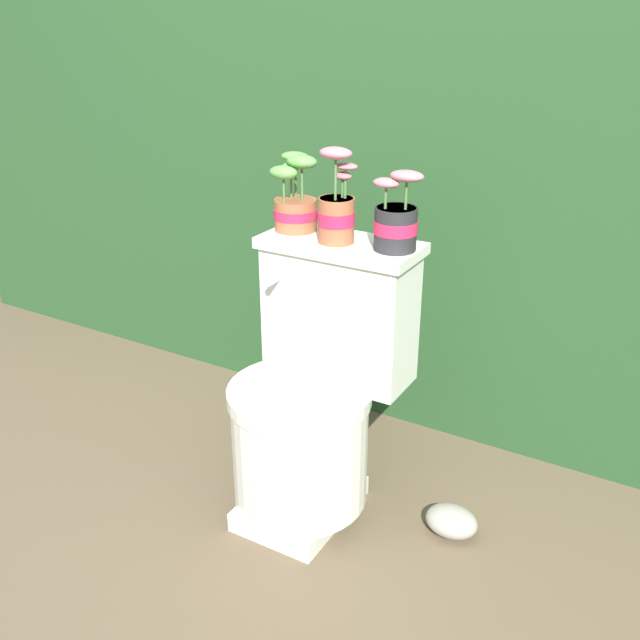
{
  "coord_description": "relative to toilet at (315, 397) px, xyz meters",
  "views": [
    {
      "loc": [
        0.8,
        -1.36,
        1.34
      ],
      "look_at": [
        -0.08,
        0.15,
        0.56
      ],
      "focal_mm": 40.0,
      "sensor_mm": 36.0,
      "label": 1
    }
  ],
  "objects": [
    {
      "name": "toilet",
      "position": [
        0.0,
        0.0,
        0.0
      ],
      "size": [
        0.44,
        0.52,
        0.76
      ],
      "color": "silver",
      "rests_on": "ground"
    },
    {
      "name": "garden_stone",
      "position": [
        0.41,
        0.05,
        -0.3
      ],
      "size": [
        0.15,
        0.12,
        0.08
      ],
      "color": "gray",
      "rests_on": "ground"
    },
    {
      "name": "potted_plant_middle",
      "position": [
        0.16,
        0.14,
        0.49
      ],
      "size": [
        0.13,
        0.11,
        0.21
      ],
      "color": "#262628",
      "rests_on": "toilet"
    },
    {
      "name": "hedge_backdrop",
      "position": [
        0.08,
        0.94,
        0.36
      ],
      "size": [
        4.34,
        0.84,
        1.39
      ],
      "color": "#234723",
      "rests_on": "ground"
    },
    {
      "name": "potted_plant_left",
      "position": [
        -0.16,
        0.16,
        0.5
      ],
      "size": [
        0.13,
        0.13,
        0.21
      ],
      "color": "#9E5638",
      "rests_on": "toilet"
    },
    {
      "name": "potted_plant_midleft",
      "position": [
        -0.0,
        0.12,
        0.51
      ],
      "size": [
        0.1,
        0.1,
        0.26
      ],
      "color": "#9E5638",
      "rests_on": "toilet"
    },
    {
      "name": "ground_plane",
      "position": [
        0.08,
        -0.12,
        -0.34
      ],
      "size": [
        12.0,
        12.0,
        0.0
      ],
      "primitive_type": "plane",
      "color": "brown"
    }
  ]
}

